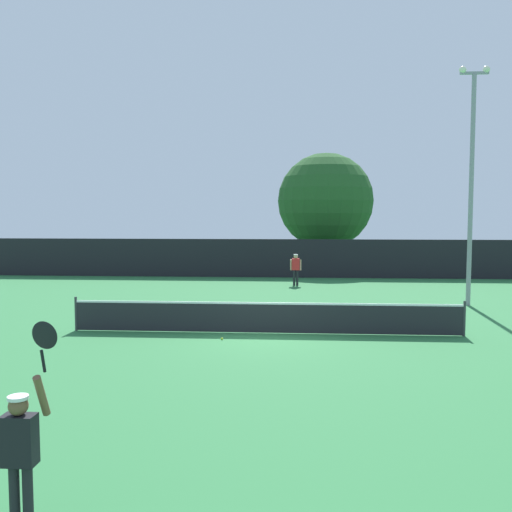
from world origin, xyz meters
The scene contains 11 objects.
ground_plane centered at (0.00, 0.00, 0.00)m, with size 120.00×120.00×0.00m, color #2D723D.
tennis_net centered at (0.00, 0.00, 0.51)m, with size 12.02×0.08×1.07m.
perimeter_fence centered at (0.00, 15.25, 1.11)m, with size 35.25×0.12×2.21m, color black.
player_serving centered at (-2.24, -10.95, 1.06)m, with size 0.68×0.39×2.44m.
player_receiving centered at (0.95, 11.66, 0.98)m, with size 0.57×0.24×1.60m.
tennis_ball centered at (-1.22, -0.99, 0.03)m, with size 0.07×0.07×0.07m, color #CCE033.
light_pole centered at (7.85, 5.85, 5.29)m, with size 1.18×0.28×9.42m.
large_tree centered at (2.92, 20.69, 4.52)m, with size 6.34×6.34×7.70m.
parked_car_near centered at (-7.97, 22.18, 0.78)m, with size 2.48×4.43×1.69m.
parked_car_mid centered at (1.44, 21.76, 0.78)m, with size 2.34×4.38×1.69m.
parked_car_far centered at (6.84, 24.08, 0.78)m, with size 1.92×4.20×1.69m.
Camera 1 is at (0.88, -17.00, 3.67)m, focal length 39.37 mm.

